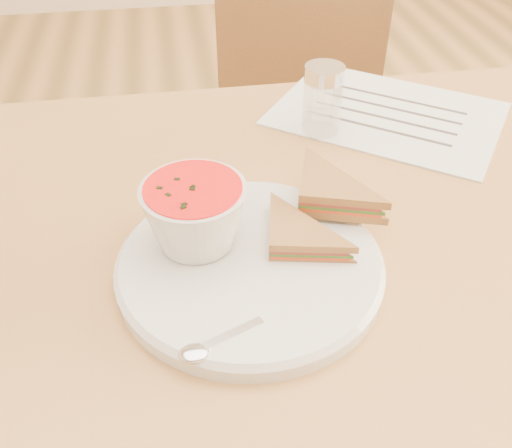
{
  "coord_description": "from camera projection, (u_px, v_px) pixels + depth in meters",
  "views": [
    {
      "loc": [
        -0.18,
        -0.54,
        1.19
      ],
      "look_at": [
        -0.1,
        -0.08,
        0.8
      ],
      "focal_mm": 40.0,
      "sensor_mm": 36.0,
      "label": 1
    }
  ],
  "objects": [
    {
      "name": "plate",
      "position": [
        250.0,
        266.0,
        0.62
      ],
      "size": [
        0.31,
        0.31,
        0.02
      ],
      "primitive_type": null,
      "rotation": [
        0.0,
        0.0,
        0.09
      ],
      "color": "silver",
      "rests_on": "dining_table"
    },
    {
      "name": "sandwich_half_b",
      "position": [
        298.0,
        207.0,
        0.64
      ],
      "size": [
        0.13,
        0.13,
        0.03
      ],
      "primitive_type": null,
      "rotation": [
        0.0,
        0.0,
        -0.31
      ],
      "color": "#9F6B38",
      "rests_on": "plate"
    },
    {
      "name": "spoon",
      "position": [
        237.0,
        332.0,
        0.53
      ],
      "size": [
        0.15,
        0.09,
        0.01
      ],
      "primitive_type": null,
      "rotation": [
        0.0,
        0.0,
        0.41
      ],
      "color": "silver",
      "rests_on": "plate"
    },
    {
      "name": "paper_menu",
      "position": [
        387.0,
        113.0,
        0.89
      ],
      "size": [
        0.42,
        0.4,
        0.0
      ],
      "primitive_type": null,
      "rotation": [
        0.0,
        0.0,
        -0.64
      ],
      "color": "silver",
      "rests_on": "dining_table"
    },
    {
      "name": "condiment_shaker",
      "position": [
        322.0,
        100.0,
        0.82
      ],
      "size": [
        0.07,
        0.07,
        0.1
      ],
      "primitive_type": null,
      "rotation": [
        0.0,
        0.0,
        0.18
      ],
      "color": "silver",
      "rests_on": "dining_table"
    },
    {
      "name": "sandwich_half_a",
      "position": [
        269.0,
        256.0,
        0.6
      ],
      "size": [
        0.11,
        0.11,
        0.03
      ],
      "primitive_type": null,
      "rotation": [
        0.0,
        0.0,
        -0.2
      ],
      "color": "#9F6B38",
      "rests_on": "plate"
    },
    {
      "name": "dining_table",
      "position": [
        310.0,
        385.0,
        0.95
      ],
      "size": [
        1.0,
        0.7,
        0.75
      ],
      "primitive_type": null,
      "color": "olive",
      "rests_on": "floor"
    },
    {
      "name": "chair_far",
      "position": [
        289.0,
        202.0,
        1.28
      ],
      "size": [
        0.45,
        0.45,
        0.81
      ],
      "primitive_type": null,
      "rotation": [
        0.0,
        0.0,
        2.86
      ],
      "color": "brown",
      "rests_on": "floor"
    },
    {
      "name": "soup_bowl",
      "position": [
        195.0,
        218.0,
        0.61
      ],
      "size": [
        0.12,
        0.12,
        0.08
      ],
      "primitive_type": null,
      "rotation": [
        0.0,
        0.0,
        -0.1
      ],
      "color": "silver",
      "rests_on": "plate"
    }
  ]
}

